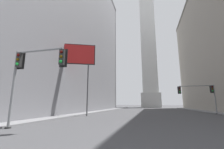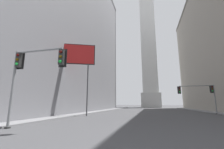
{
  "view_description": "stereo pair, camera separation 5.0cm",
  "coord_description": "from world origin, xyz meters",
  "px_view_note": "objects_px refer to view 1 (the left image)",
  "views": [
    {
      "loc": [
        -0.25,
        -2.58,
        1.69
      ],
      "look_at": [
        -14.07,
        51.75,
        12.66
      ],
      "focal_mm": 24.0,
      "sensor_mm": 36.0,
      "label": 1
    },
    {
      "loc": [
        -0.2,
        -2.57,
        1.69
      ],
      "look_at": [
        -14.07,
        51.75,
        12.66
      ],
      "focal_mm": 24.0,
      "sensor_mm": 36.0,
      "label": 2
    }
  ],
  "objects_px": {
    "traffic_light_near_left": "(31,68)",
    "traffic_light_mid_right": "(201,92)",
    "obelisk": "(147,27)",
    "billboard_sign": "(75,57)"
  },
  "relations": [
    {
      "from": "traffic_light_near_left",
      "to": "traffic_light_mid_right",
      "type": "height_order",
      "value": "traffic_light_near_left"
    },
    {
      "from": "traffic_light_near_left",
      "to": "billboard_sign",
      "type": "relative_size",
      "value": 0.53
    },
    {
      "from": "traffic_light_near_left",
      "to": "billboard_sign",
      "type": "xyz_separation_m",
      "value": [
        -2.35,
        10.62,
        4.37
      ]
    },
    {
      "from": "obelisk",
      "to": "billboard_sign",
      "type": "height_order",
      "value": "obelisk"
    },
    {
      "from": "traffic_light_near_left",
      "to": "billboard_sign",
      "type": "height_order",
      "value": "billboard_sign"
    },
    {
      "from": "billboard_sign",
      "to": "traffic_light_mid_right",
      "type": "bearing_deg",
      "value": 26.4
    },
    {
      "from": "obelisk",
      "to": "traffic_light_mid_right",
      "type": "relative_size",
      "value": 13.72
    },
    {
      "from": "obelisk",
      "to": "traffic_light_near_left",
      "type": "distance_m",
      "value": 71.24
    },
    {
      "from": "traffic_light_mid_right",
      "to": "billboard_sign",
      "type": "relative_size",
      "value": 0.56
    },
    {
      "from": "traffic_light_near_left",
      "to": "traffic_light_mid_right",
      "type": "relative_size",
      "value": 0.95
    }
  ]
}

